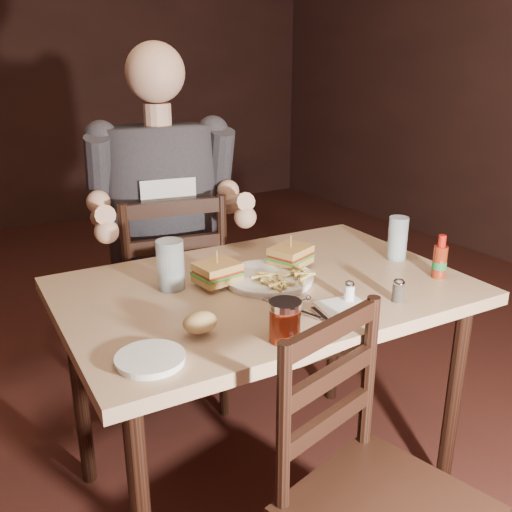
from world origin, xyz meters
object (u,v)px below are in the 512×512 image
chair_far (168,301)px  side_plate (150,360)px  dinner_plate (268,279)px  glass_left (171,265)px  diner (164,181)px  main_table (264,308)px  hot_sauce (440,256)px  glass_right (398,238)px  syrup_dispenser (285,321)px

chair_far → side_plate: (-0.42, -0.91, 0.30)m
dinner_plate → glass_left: glass_left is taller
diner → glass_left: 0.53m
dinner_plate → side_plate: (-0.50, -0.27, -0.00)m
chair_far → dinner_plate: 0.71m
main_table → chair_far: size_ratio=1.32×
hot_sauce → glass_left: bearing=154.4°
chair_far → hot_sauce: size_ratio=6.73×
glass_left → glass_right: bearing=-12.5°
main_table → glass_right: (0.52, -0.05, 0.15)m
main_table → glass_left: (-0.26, 0.13, 0.16)m
glass_right → syrup_dispenser: 0.73m
dinner_plate → main_table: bearing=-144.7°
glass_right → side_plate: size_ratio=0.94×
diner → dinner_plate: (0.09, -0.58, -0.21)m
side_plate → hot_sauce: bearing=0.9°
main_table → glass_right: 0.54m
diner → hot_sauce: 1.03m
dinner_plate → diner: bearing=99.1°
chair_far → side_plate: bearing=76.0°
glass_left → syrup_dispenser: glass_left is taller
chair_far → side_plate: size_ratio=5.97×
diner → main_table: bearing=-72.6°
hot_sauce → glass_right: bearing=87.6°
chair_far → dinner_plate: bearing=108.4°
hot_sauce → side_plate: hot_sauce is taller
dinner_plate → glass_right: bearing=-7.3°
dinner_plate → side_plate: 0.57m
glass_left → dinner_plate: bearing=-21.1°
main_table → chair_far: bearing=95.2°
main_table → glass_left: glass_left is taller
diner → glass_right: (0.59, -0.65, -0.15)m
chair_far → side_plate: chair_far is taller
diner → glass_left: size_ratio=6.48×
chair_far → glass_right: 0.97m
glass_right → diner: bearing=132.2°
main_table → diner: diner is taller
dinner_plate → chair_far: bearing=97.6°
glass_right → hot_sauce: 0.20m
syrup_dispenser → hot_sauce: bearing=10.4°
chair_far → glass_right: chair_far is taller
hot_sauce → syrup_dispenser: 0.67m
side_plate → main_table: bearing=28.1°
main_table → syrup_dispenser: size_ratio=11.88×
glass_right → syrup_dispenser: (-0.67, -0.29, -0.02)m
dinner_plate → side_plate: dinner_plate is taller
hot_sauce → side_plate: 0.99m
dinner_plate → glass_left: bearing=158.9°
main_table → hot_sauce: bearing=-25.3°
syrup_dispenser → chair_far: bearing=87.3°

